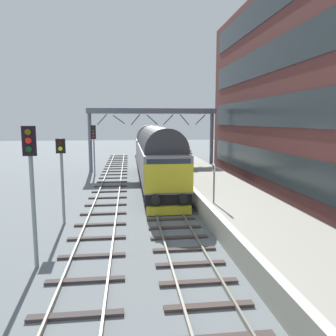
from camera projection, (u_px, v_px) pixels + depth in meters
ground_plane at (164, 204)px, 20.47m from camera, size 140.00×140.00×0.00m
track_main at (164, 203)px, 20.46m from camera, size 2.50×60.00×0.15m
track_adjacent_west at (106, 205)px, 20.05m from camera, size 2.50×60.00×0.15m
station_platform at (221, 194)px, 20.82m from camera, size 4.00×44.00×1.01m
station_building at (323, 83)px, 20.13m from camera, size 4.31×34.84×14.75m
diesel_locomotive at (155, 154)px, 26.65m from camera, size 2.74×18.64×4.68m
signal_post_near at (32, 179)px, 11.10m from camera, size 0.44×0.22×4.92m
signal_post_mid at (62, 171)px, 16.11m from camera, size 0.44×0.22×4.25m
signal_post_far at (94, 143)px, 31.02m from camera, size 0.44×0.22×4.69m
platform_number_sign at (214, 177)px, 16.40m from camera, size 0.10×0.44×1.96m
waiting_passenger at (190, 157)px, 28.31m from camera, size 0.42×0.49×1.64m
overhead_footbridge at (152, 114)px, 33.49m from camera, size 12.86×2.00×6.33m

